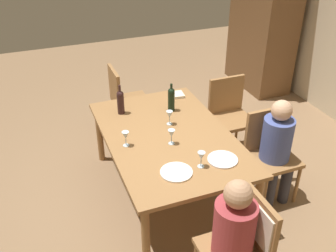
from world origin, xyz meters
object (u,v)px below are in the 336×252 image
at_px(person_man_bearded, 278,145).
at_px(dinner_plate_guest_left, 176,172).
at_px(chair_right_end, 248,235).
at_px(person_woman_host, 230,235).
at_px(dinner_plate_host, 223,159).
at_px(chair_far_left, 230,111).
at_px(wine_bottle_dark_red, 171,99).
at_px(wine_glass_near_right, 126,136).
at_px(wine_glass_far, 201,156).
at_px(wine_bottle_tall_green, 121,101).
at_px(wine_glass_centre, 170,115).
at_px(chair_far_right, 269,148).
at_px(chair_left_end, 124,97).
at_px(dining_table, 168,141).
at_px(armoire_cabinet, 264,18).
at_px(wine_glass_near_left, 171,134).

distance_m(person_man_bearded, dinner_plate_guest_left, 1.13).
distance_m(chair_right_end, person_woman_host, 0.16).
bearing_deg(dinner_plate_host, person_woman_host, -23.83).
xyz_separation_m(chair_far_left, wine_bottle_dark_red, (0.05, -0.76, 0.33)).
bearing_deg(wine_glass_near_right, wine_bottle_dark_red, 126.76).
height_order(wine_glass_near_right, wine_glass_far, same).
relative_size(person_man_bearded, dinner_plate_host, 4.15).
bearing_deg(wine_bottle_dark_red, chair_right_end, -2.83).
height_order(chair_right_end, wine_glass_near_right, chair_right_end).
height_order(person_woman_host, wine_bottle_tall_green, person_woman_host).
bearing_deg(wine_glass_near_right, person_woman_host, 17.72).
height_order(chair_far_left, wine_glass_centre, chair_far_left).
bearing_deg(wine_bottle_dark_red, chair_far_right, 44.64).
height_order(chair_far_left, wine_glass_far, chair_far_left).
height_order(dinner_plate_host, dinner_plate_guest_left, same).
distance_m(chair_left_end, wine_bottle_tall_green, 0.82).
distance_m(chair_far_right, person_man_bearded, 0.16).
bearing_deg(wine_glass_far, wine_glass_near_right, -136.84).
xyz_separation_m(chair_right_end, wine_glass_far, (-0.72, -0.04, 0.24)).
distance_m(chair_far_right, chair_left_end, 1.93).
height_order(dining_table, dinner_plate_host, dinner_plate_host).
xyz_separation_m(chair_left_end, wine_bottle_tall_green, (0.71, -0.22, 0.33)).
bearing_deg(armoire_cabinet, person_woman_host, -35.59).
relative_size(dining_table, wine_bottle_tall_green, 5.61).
distance_m(wine_bottle_tall_green, wine_glass_centre, 0.56).
relative_size(wine_glass_centre, wine_glass_near_right, 1.00).
bearing_deg(wine_bottle_tall_green, chair_far_right, 54.72).
bearing_deg(armoire_cabinet, wine_bottle_tall_green, -61.57).
bearing_deg(dining_table, wine_glass_centre, 154.47).
xyz_separation_m(wine_bottle_dark_red, dinner_plate_host, (1.00, 0.09, -0.13)).
relative_size(chair_far_right, wine_glass_centre, 6.17).
distance_m(chair_far_left, dinner_plate_host, 1.27).
relative_size(person_woman_host, dinner_plate_host, 4.20).
height_order(dining_table, wine_glass_near_right, wine_glass_near_right).
height_order(armoire_cabinet, chair_far_right, armoire_cabinet).
height_order(wine_glass_centre, wine_glass_near_right, same).
relative_size(chair_far_left, dinner_plate_guest_left, 3.34).
relative_size(armoire_cabinet, dining_table, 1.20).
height_order(armoire_cabinet, dinner_plate_guest_left, armoire_cabinet).
height_order(person_man_bearded, dinner_plate_host, person_man_bearded).
xyz_separation_m(armoire_cabinet, person_man_bearded, (2.45, -1.37, -0.45)).
bearing_deg(wine_bottle_dark_red, chair_left_end, -160.68).
bearing_deg(dinner_plate_guest_left, wine_bottle_dark_red, 160.70).
bearing_deg(wine_glass_near_left, chair_right_end, 7.42).
distance_m(wine_bottle_dark_red, dinner_plate_host, 1.02).
distance_m(wine_glass_near_left, wine_glass_far, 0.43).
bearing_deg(dinner_plate_host, dining_table, -151.88).
xyz_separation_m(wine_glass_centre, wine_glass_near_right, (0.22, -0.52, 0.00)).
bearing_deg(person_woman_host, wine_glass_far, -8.32).
height_order(wine_bottle_dark_red, wine_glass_centre, wine_bottle_dark_red).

